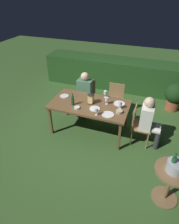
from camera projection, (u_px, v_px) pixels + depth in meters
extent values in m
plane|color=#385B28|center=(90.00, 130.00, 4.66)|extent=(16.00, 16.00, 0.00)
cube|color=brown|center=(90.00, 104.00, 4.25)|extent=(1.74, 0.95, 0.04)
cube|color=brown|center=(51.00, 121.00, 4.37)|extent=(0.05, 0.05, 0.71)
cube|color=brown|center=(119.00, 137.00, 3.92)|extent=(0.05, 0.05, 0.71)
cube|color=brown|center=(66.00, 104.00, 5.00)|extent=(0.05, 0.05, 0.71)
cube|color=brown|center=(127.00, 116.00, 4.55)|extent=(0.05, 0.05, 0.71)
cube|color=#937047|center=(142.00, 126.00, 4.08)|extent=(0.40, 0.42, 0.03)
cube|color=#937047|center=(134.00, 116.00, 4.01)|extent=(0.03, 0.40, 0.42)
cylinder|color=#937047|center=(149.00, 131.00, 4.30)|extent=(0.03, 0.03, 0.42)
cylinder|color=#937047|center=(147.00, 141.00, 4.02)|extent=(0.03, 0.03, 0.42)
cylinder|color=#937047|center=(134.00, 128.00, 4.40)|extent=(0.03, 0.03, 0.42)
cylinder|color=#937047|center=(131.00, 138.00, 4.12)|extent=(0.03, 0.03, 0.42)
cube|color=white|center=(147.00, 117.00, 3.92)|extent=(0.24, 0.38, 0.50)
sphere|color=beige|center=(150.00, 102.00, 3.72)|extent=(0.21, 0.21, 0.21)
cylinder|color=white|center=(152.00, 125.00, 4.08)|extent=(0.36, 0.13, 0.13)
cylinder|color=white|center=(151.00, 130.00, 3.94)|extent=(0.36, 0.13, 0.13)
cylinder|color=#333338|center=(158.00, 135.00, 4.17)|extent=(0.11, 0.11, 0.45)
cylinder|color=#333338|center=(157.00, 140.00, 4.03)|extent=(0.11, 0.11, 0.45)
cube|color=#937047|center=(86.00, 97.00, 5.15)|extent=(0.42, 0.40, 0.03)
cube|color=#937047|center=(88.00, 86.00, 5.17)|extent=(0.40, 0.03, 0.42)
cylinder|color=#937047|center=(90.00, 108.00, 5.09)|extent=(0.03, 0.03, 0.42)
cylinder|color=#937047|center=(78.00, 106.00, 5.19)|extent=(0.03, 0.03, 0.42)
cylinder|color=#937047|center=(94.00, 102.00, 5.36)|extent=(0.03, 0.03, 0.42)
cylinder|color=#937047|center=(82.00, 100.00, 5.46)|extent=(0.03, 0.03, 0.42)
cube|color=#4C7A5B|center=(85.00, 89.00, 4.95)|extent=(0.38, 0.24, 0.50)
sphere|color=beige|center=(85.00, 76.00, 4.76)|extent=(0.21, 0.21, 0.21)
cylinder|color=#4C7A5B|center=(86.00, 100.00, 4.95)|extent=(0.13, 0.36, 0.13)
cylinder|color=#4C7A5B|center=(80.00, 99.00, 5.00)|extent=(0.13, 0.36, 0.13)
cylinder|color=#333338|center=(84.00, 111.00, 4.96)|extent=(0.11, 0.11, 0.45)
cylinder|color=#333338|center=(78.00, 109.00, 5.01)|extent=(0.11, 0.11, 0.45)
cube|color=#937047|center=(114.00, 102.00, 4.93)|extent=(0.42, 0.40, 0.03)
cube|color=#937047|center=(117.00, 91.00, 4.95)|extent=(0.40, 0.03, 0.42)
cylinder|color=#937047|center=(119.00, 114.00, 4.87)|extent=(0.03, 0.03, 0.42)
cylinder|color=#937047|center=(105.00, 111.00, 4.97)|extent=(0.03, 0.03, 0.42)
cylinder|color=#937047|center=(122.00, 107.00, 5.13)|extent=(0.03, 0.03, 0.42)
cylinder|color=#937047|center=(109.00, 105.00, 5.24)|extent=(0.03, 0.03, 0.42)
cube|color=black|center=(91.00, 103.00, 4.25)|extent=(0.12, 0.12, 0.01)
cube|color=#F9D17A|center=(91.00, 99.00, 4.19)|extent=(0.11, 0.11, 0.20)
cone|color=black|center=(91.00, 94.00, 4.12)|extent=(0.15, 0.15, 0.05)
cylinder|color=#1E5B2D|center=(73.00, 101.00, 4.14)|extent=(0.07, 0.07, 0.20)
cylinder|color=#1E5B2D|center=(72.00, 95.00, 4.06)|extent=(0.03, 0.03, 0.09)
cylinder|color=silver|center=(120.00, 108.00, 4.07)|extent=(0.06, 0.06, 0.00)
cylinder|color=silver|center=(120.00, 107.00, 4.05)|extent=(0.01, 0.01, 0.08)
cylinder|color=silver|center=(120.00, 103.00, 4.00)|extent=(0.08, 0.08, 0.08)
cylinder|color=maroon|center=(120.00, 104.00, 4.02)|extent=(0.07, 0.07, 0.03)
cylinder|color=silver|center=(105.00, 97.00, 4.48)|extent=(0.06, 0.06, 0.00)
cylinder|color=silver|center=(105.00, 96.00, 4.45)|extent=(0.01, 0.01, 0.08)
cylinder|color=silver|center=(105.00, 92.00, 4.41)|extent=(0.08, 0.08, 0.08)
cylinder|color=maroon|center=(105.00, 93.00, 4.42)|extent=(0.07, 0.07, 0.03)
cylinder|color=silver|center=(106.00, 104.00, 4.22)|extent=(0.06, 0.06, 0.00)
cylinder|color=silver|center=(107.00, 102.00, 4.20)|extent=(0.01, 0.01, 0.08)
cylinder|color=silver|center=(107.00, 99.00, 4.15)|extent=(0.08, 0.08, 0.08)
cylinder|color=maroon|center=(107.00, 100.00, 4.16)|extent=(0.07, 0.07, 0.03)
cylinder|color=silver|center=(96.00, 115.00, 3.87)|extent=(0.06, 0.06, 0.00)
cylinder|color=silver|center=(96.00, 113.00, 3.85)|extent=(0.01, 0.01, 0.08)
cylinder|color=silver|center=(96.00, 110.00, 3.80)|extent=(0.08, 0.08, 0.08)
cylinder|color=maroon|center=(96.00, 111.00, 3.81)|extent=(0.07, 0.07, 0.03)
cylinder|color=silver|center=(64.00, 96.00, 4.51)|extent=(0.21, 0.21, 0.01)
cylinder|color=white|center=(119.00, 104.00, 4.23)|extent=(0.25, 0.25, 0.01)
cylinder|color=white|center=(95.00, 109.00, 4.05)|extent=(0.22, 0.22, 0.01)
cylinder|color=white|center=(108.00, 115.00, 3.87)|extent=(0.25, 0.25, 0.01)
cylinder|color=#BCAD8E|center=(119.00, 112.00, 3.92)|extent=(0.14, 0.14, 0.06)
cylinder|color=#424C1E|center=(119.00, 111.00, 3.92)|extent=(0.11, 0.11, 0.02)
cylinder|color=silver|center=(77.00, 108.00, 4.06)|extent=(0.12, 0.12, 0.04)
cylinder|color=tan|center=(77.00, 107.00, 4.05)|extent=(0.10, 0.10, 0.01)
cylinder|color=brown|center=(174.00, 171.00, 2.82)|extent=(0.56, 0.56, 0.03)
cylinder|color=brown|center=(168.00, 186.00, 3.01)|extent=(0.07, 0.07, 0.65)
cylinder|color=brown|center=(164.00, 197.00, 3.18)|extent=(0.42, 0.42, 0.02)
cylinder|color=#B2B7BF|center=(175.00, 167.00, 2.76)|extent=(0.26, 0.26, 0.17)
cylinder|color=white|center=(176.00, 165.00, 2.74)|extent=(0.23, 0.23, 0.04)
cylinder|color=#195128|center=(174.00, 162.00, 2.72)|extent=(0.07, 0.07, 0.16)
cylinder|color=#195128|center=(176.00, 156.00, 2.65)|extent=(0.03, 0.03, 0.09)
cube|color=#234C1E|center=(116.00, 73.00, 6.40)|extent=(4.71, 0.85, 0.94)
cylinder|color=#9E5133|center=(172.00, 105.00, 5.36)|extent=(0.36, 0.36, 0.28)
sphere|color=#193816|center=(176.00, 93.00, 5.15)|extent=(0.56, 0.56, 0.56)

